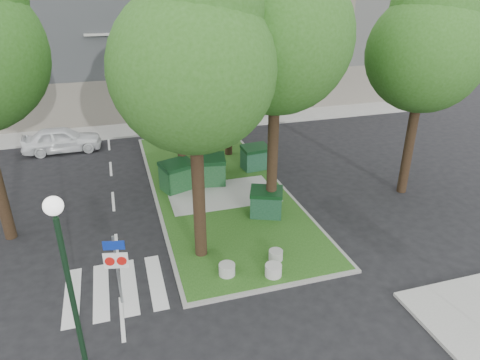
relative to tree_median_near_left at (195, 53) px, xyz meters
name	(u,v)px	position (x,y,z in m)	size (l,w,h in m)	color
ground	(262,290)	(1.41, -2.56, -7.32)	(120.00, 120.00, 0.00)	black
median_island	(217,187)	(1.91, 5.44, -7.26)	(6.00, 16.00, 0.12)	#1D4B15
median_kerb	(217,187)	(1.91, 5.44, -7.27)	(6.30, 16.30, 0.10)	gray
building_sidewalk	(174,126)	(1.41, 15.94, -7.26)	(42.00, 3.00, 0.12)	#999993
zebra_crossing	(143,284)	(-2.34, -1.06, -7.31)	(5.00, 3.00, 0.01)	silver
apartment_building	(152,0)	(1.41, 23.44, 0.68)	(41.00, 12.00, 16.00)	beige
tree_median_near_left	(195,53)	(0.00, 0.00, 0.00)	(5.20, 5.20, 10.53)	black
tree_median_near_right	(279,22)	(3.50, 2.00, 0.67)	(5.60, 5.60, 11.46)	black
tree_median_mid	(177,39)	(0.50, 6.50, -0.34)	(4.80, 4.80, 9.99)	black
tree_median_far	(228,3)	(3.70, 9.50, 1.00)	(5.80, 5.80, 11.93)	black
tree_street_right	(428,42)	(10.50, 2.50, -0.33)	(5.00, 5.00, 10.06)	black
dumpster_a	(177,176)	(0.01, 5.65, -6.51)	(1.82, 1.55, 1.44)	#103D19
dumpster_b	(209,170)	(1.61, 5.80, -6.49)	(1.75, 1.36, 1.48)	#113D1B
dumpster_c	(266,202)	(3.21, 1.96, -6.59)	(1.63, 1.41, 1.27)	#0F351F
dumpster_d	(255,157)	(4.41, 6.96, -6.57)	(1.52, 1.15, 1.32)	#123A24
bollard_left	(227,269)	(0.49, -1.55, -6.99)	(0.57, 0.57, 0.40)	#A2A39E
bollard_right	(273,270)	(2.00, -2.06, -6.99)	(0.58, 0.58, 0.41)	#AFAEA9
bollard_mid	(276,255)	(2.42, -1.21, -7.01)	(0.51, 0.51, 0.37)	#979893
litter_bin	(222,142)	(3.53, 10.51, -6.84)	(0.41, 0.41, 0.72)	yellow
street_lamp	(67,274)	(-4.01, -4.56, -4.01)	(0.42, 0.42, 5.26)	black
traffic_sign_pole	(116,261)	(-3.05, -1.82, -5.73)	(0.73, 0.20, 2.47)	slate
car_white	(62,139)	(-5.71, 13.04, -6.56)	(1.79, 4.46, 1.52)	white
car_silver	(237,109)	(6.40, 16.94, -6.71)	(1.29, 3.70, 1.22)	#A1A2A9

